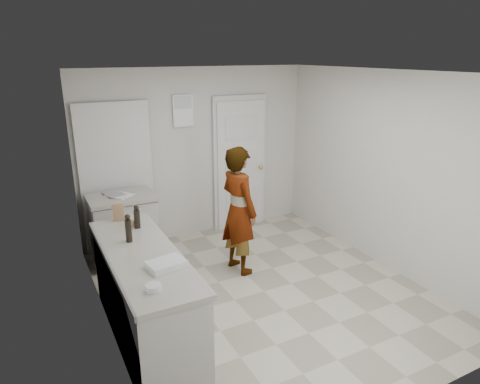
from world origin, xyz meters
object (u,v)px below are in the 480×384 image
cake_mix_box (118,212)px  oil_cruet_b (128,229)px  egg_bowl (153,287)px  person (239,210)px  spice_jar (133,223)px  oil_cruet_a (137,217)px  baking_dish (166,264)px

cake_mix_box → oil_cruet_b: size_ratio=0.69×
oil_cruet_b → egg_bowl: 0.99m
person → oil_cruet_b: (-1.48, -0.53, 0.25)m
spice_jar → oil_cruet_b: oil_cruet_b is taller
cake_mix_box → oil_cruet_b: (-0.03, -0.61, 0.04)m
oil_cruet_b → cake_mix_box: bearing=86.9°
spice_jar → oil_cruet_a: (0.03, -0.06, 0.08)m
person → baking_dish: (-1.33, -1.20, 0.14)m
spice_jar → baking_dish: size_ratio=0.21×
person → spice_jar: size_ratio=22.00×
person → baking_dish: 1.79m
baking_dish → egg_bowl: 0.38m
person → egg_bowl: bearing=125.0°
person → spice_jar: person is taller
oil_cruet_a → egg_bowl: 1.31m
oil_cruet_a → oil_cruet_b: oil_cruet_b is taller
cake_mix_box → spice_jar: cake_mix_box is taller
cake_mix_box → baking_dish: 1.28m
oil_cruet_a → oil_cruet_b: bearing=-117.9°
cake_mix_box → egg_bowl: (-0.08, -1.59, -0.07)m
cake_mix_box → egg_bowl: bearing=-75.8°
cake_mix_box → baking_dish: bearing=-67.2°
spice_jar → egg_bowl: 1.36m
baking_dish → spice_jar: bearing=91.3°
spice_jar → baking_dish: spice_jar is taller
oil_cruet_b → baking_dish: size_ratio=0.83×
oil_cruet_a → baking_dish: (-0.01, -0.97, -0.10)m
oil_cruet_a → egg_bowl: size_ratio=2.05×
person → oil_cruet_a: size_ratio=6.38×
spice_jar → oil_cruet_b: (-0.13, -0.37, 0.10)m
baking_dish → oil_cruet_a: bearing=89.6°
person → cake_mix_box: size_ratio=8.23×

